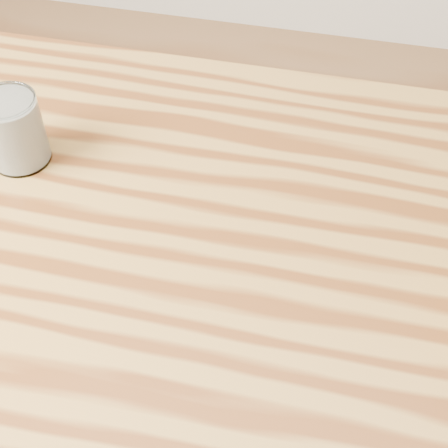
# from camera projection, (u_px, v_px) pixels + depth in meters

# --- Properties ---
(table) EXTENTS (1.20, 0.80, 0.90)m
(table) POSITION_uv_depth(u_px,v_px,m) (217.00, 287.00, 0.96)
(table) COLOR olive
(table) RESTS_ON ground
(smoothie_glass) EXTENTS (0.09, 0.09, 0.11)m
(smoothie_glass) POSITION_uv_depth(u_px,v_px,m) (14.00, 130.00, 0.92)
(smoothie_glass) COLOR white
(smoothie_glass) RESTS_ON table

